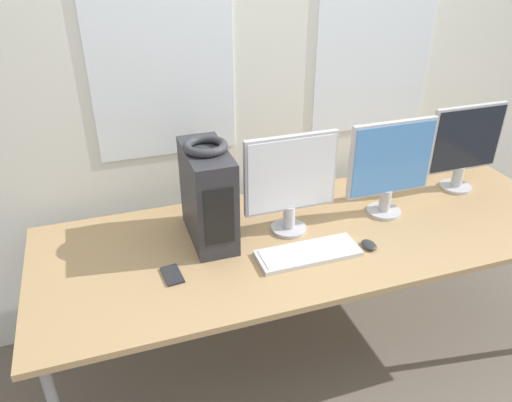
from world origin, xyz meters
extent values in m
cube|color=silver|center=(0.00, 1.04, 1.35)|extent=(8.00, 0.06, 2.70)
cube|color=white|center=(-0.55, 1.01, 1.54)|extent=(0.67, 0.01, 1.09)
cube|color=white|center=(0.55, 1.01, 1.54)|extent=(0.67, 0.01, 1.09)
cube|color=tan|center=(0.00, 0.46, 0.75)|extent=(2.52, 0.91, 0.03)
cylinder|color=#99999E|center=(-1.18, 0.83, 0.37)|extent=(0.04, 0.04, 0.73)
cylinder|color=#99999E|center=(1.18, 0.83, 0.37)|extent=(0.04, 0.04, 0.73)
cube|color=#2D2D33|center=(-0.47, 0.58, 0.97)|extent=(0.18, 0.38, 0.43)
cube|color=black|center=(-0.47, 0.39, 0.97)|extent=(0.12, 0.00, 0.26)
torus|color=#333338|center=(-0.47, 0.58, 1.20)|extent=(0.19, 0.19, 0.04)
cylinder|color=#B7B7BC|center=(-0.11, 0.51, 0.77)|extent=(0.16, 0.16, 0.02)
cylinder|color=#B7B7BC|center=(-0.11, 0.51, 0.83)|extent=(0.05, 0.05, 0.11)
cube|color=#B7B7BC|center=(-0.11, 0.51, 1.05)|extent=(0.43, 0.03, 0.36)
cube|color=white|center=(-0.11, 0.50, 1.05)|extent=(0.40, 0.00, 0.33)
cylinder|color=#B7B7BC|center=(0.39, 0.51, 0.77)|extent=(0.16, 0.16, 0.02)
cylinder|color=#B7B7BC|center=(0.39, 0.51, 0.83)|extent=(0.05, 0.05, 0.11)
cube|color=#B7B7BC|center=(0.39, 0.51, 1.05)|extent=(0.43, 0.03, 0.36)
cube|color=#4C8CD8|center=(0.39, 0.49, 1.05)|extent=(0.40, 0.00, 0.34)
cylinder|color=#B7B7BC|center=(0.90, 0.61, 0.77)|extent=(0.16, 0.16, 0.02)
cylinder|color=#B7B7BC|center=(0.90, 0.61, 0.83)|extent=(0.05, 0.05, 0.11)
cube|color=#B7B7BC|center=(0.90, 0.61, 1.05)|extent=(0.42, 0.03, 0.35)
cube|color=black|center=(0.90, 0.60, 1.05)|extent=(0.39, 0.00, 0.32)
cube|color=silver|center=(-0.10, 0.30, 0.77)|extent=(0.45, 0.17, 0.02)
cube|color=white|center=(-0.10, 0.30, 0.78)|extent=(0.41, 0.14, 0.00)
ellipsoid|color=#2D2D2D|center=(0.17, 0.27, 0.77)|extent=(0.06, 0.08, 0.02)
cube|color=#232328|center=(-0.68, 0.34, 0.76)|extent=(0.08, 0.13, 0.01)
camera|label=1|loc=(-0.88, -1.29, 2.02)|focal=35.00mm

